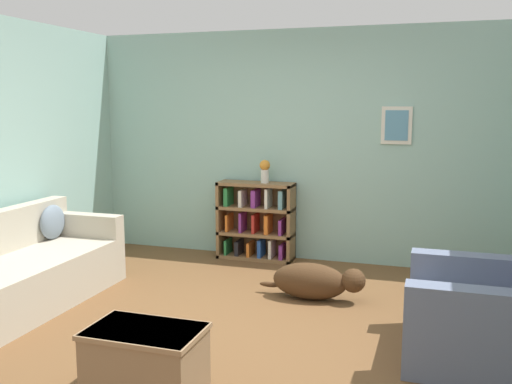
{
  "coord_description": "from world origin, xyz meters",
  "views": [
    {
      "loc": [
        1.44,
        -4.08,
        1.79
      ],
      "look_at": [
        0.0,
        0.4,
        1.05
      ],
      "focal_mm": 40.0,
      "sensor_mm": 36.0,
      "label": 1
    }
  ],
  "objects": [
    {
      "name": "vase",
      "position": [
        -0.42,
        2.03,
        1.04
      ],
      "size": [
        0.12,
        0.12,
        0.26
      ],
      "color": "silver",
      "rests_on": "bookshelf"
    },
    {
      "name": "couch",
      "position": [
        -2.04,
        -0.08,
        0.31
      ],
      "size": [
        0.83,
        1.98,
        0.82
      ],
      "color": "#B7AD99",
      "rests_on": "ground_plane"
    },
    {
      "name": "coffee_table",
      "position": [
        -0.19,
        -1.19,
        0.24
      ],
      "size": [
        0.7,
        0.45,
        0.45
      ],
      "color": "#846647",
      "rests_on": "ground_plane"
    },
    {
      "name": "bookshelf",
      "position": [
        -0.52,
        2.05,
        0.44
      ],
      "size": [
        0.88,
        0.29,
        0.89
      ],
      "color": "olive",
      "rests_on": "ground_plane"
    },
    {
      "name": "ground_plane",
      "position": [
        0.0,
        0.0,
        0.0
      ],
      "size": [
        14.0,
        14.0,
        0.0
      ],
      "primitive_type": "plane",
      "color": "brown"
    },
    {
      "name": "wall_back",
      "position": [
        0.0,
        2.25,
        1.3
      ],
      "size": [
        5.6,
        0.13,
        2.6
      ],
      "color": "#93BCB2",
      "rests_on": "ground_plane"
    },
    {
      "name": "recliner_chair",
      "position": [
        1.86,
        0.03,
        0.33
      ],
      "size": [
        1.04,
        1.04,
        0.97
      ],
      "color": "slate",
      "rests_on": "ground_plane"
    },
    {
      "name": "dog",
      "position": [
        0.42,
        0.87,
        0.17
      ],
      "size": [
        1.0,
        0.3,
        0.34
      ],
      "color": "#472D19",
      "rests_on": "ground_plane"
    }
  ]
}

